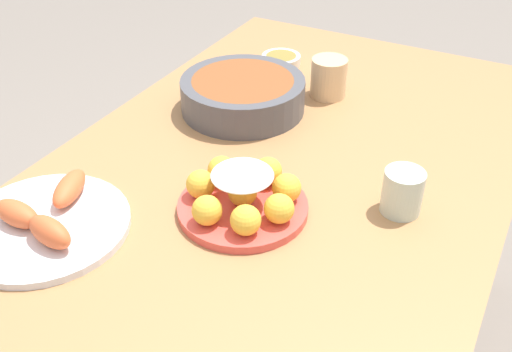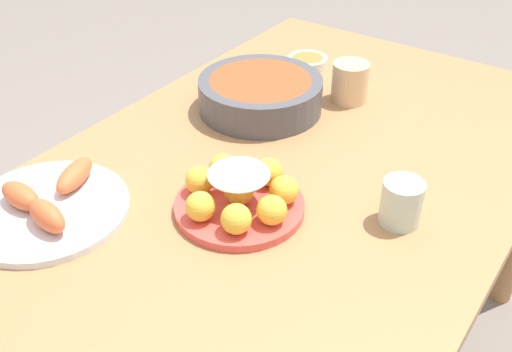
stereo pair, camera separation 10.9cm
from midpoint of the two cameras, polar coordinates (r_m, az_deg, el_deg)
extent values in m
cylinder|color=#A87547|center=(1.84, 20.46, -1.51)|extent=(0.06, 0.06, 0.67)
cylinder|color=#A87547|center=(2.03, -1.10, 4.50)|extent=(0.06, 0.06, 0.67)
cube|color=#A87547|center=(1.16, -1.52, -0.87)|extent=(1.52, 0.87, 0.03)
cylinder|color=#E04C42|center=(1.07, -4.19, -3.09)|extent=(0.23, 0.23, 0.02)
sphere|color=yellow|center=(1.10, -1.69, 0.37)|extent=(0.05, 0.05, 0.05)
sphere|color=yellow|center=(1.10, -6.10, 0.48)|extent=(0.05, 0.05, 0.05)
sphere|color=yellow|center=(1.07, -8.20, -0.88)|extent=(0.05, 0.05, 0.05)
sphere|color=yellow|center=(1.01, -7.77, -3.37)|extent=(0.05, 0.05, 0.05)
sphere|color=yellow|center=(0.98, -4.16, -4.33)|extent=(0.05, 0.05, 0.05)
sphere|color=yellow|center=(1.01, -0.88, -3.24)|extent=(0.05, 0.05, 0.05)
sphere|color=yellow|center=(1.05, -0.01, -1.25)|extent=(0.05, 0.05, 0.05)
ellipsoid|color=white|center=(1.03, -4.35, -0.03)|extent=(0.11, 0.11, 0.02)
sphere|color=yellow|center=(1.05, -4.27, -1.62)|extent=(0.05, 0.05, 0.05)
cylinder|color=#4C4C51|center=(1.37, -3.55, 7.67)|extent=(0.28, 0.28, 0.08)
cylinder|color=brown|center=(1.35, -3.60, 8.85)|extent=(0.23, 0.23, 0.01)
cylinder|color=silver|center=(1.60, 0.43, 10.94)|extent=(0.10, 0.10, 0.03)
cylinder|color=olive|center=(1.60, 0.43, 11.26)|extent=(0.08, 0.08, 0.01)
cylinder|color=silver|center=(1.11, -22.23, -4.53)|extent=(0.29, 0.29, 0.01)
ellipsoid|color=#E06033|center=(1.14, -20.01, -1.20)|extent=(0.12, 0.08, 0.04)
ellipsoid|color=#E06033|center=(1.10, -24.50, -3.38)|extent=(0.05, 0.10, 0.04)
ellipsoid|color=#E06033|center=(1.04, -21.94, -5.09)|extent=(0.06, 0.10, 0.05)
cylinder|color=beige|center=(1.06, 10.97, -1.60)|extent=(0.07, 0.07, 0.08)
cylinder|color=#DBB27F|center=(1.43, 4.76, 9.27)|extent=(0.08, 0.08, 0.09)
camera|label=1|loc=(0.05, -92.86, -2.00)|focal=42.00mm
camera|label=2|loc=(0.05, 87.14, 2.00)|focal=42.00mm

